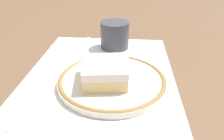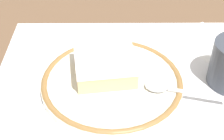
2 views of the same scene
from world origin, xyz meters
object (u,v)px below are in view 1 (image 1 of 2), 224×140
Objects in this scene: cake_slice at (105,72)px; sugar_packet at (10,120)px; napkin at (78,46)px; plate at (112,80)px; cup at (115,37)px; spoon at (126,59)px.

cake_slice is 2.07× the size of sugar_packet.
plate is at bearing 31.46° from napkin.
sugar_packet is (0.32, -0.15, -0.03)m from cup.
cake_slice is 0.10m from spoon.
cake_slice reaches higher than spoon.
plate is 2.18× the size of cake_slice.
spoon is at bearing 157.56° from cake_slice.
spoon is 0.12m from cup.
napkin is at bearing 172.44° from sugar_packet.
cake_slice is at bearing 27.03° from napkin.
plate is at bearing 2.58° from cup.
sugar_packet is at bearing -50.78° from cake_slice.
cake_slice reaches higher than napkin.
plate is 4.51× the size of sugar_packet.
cake_slice reaches higher than sugar_packet.
cup reaches higher than spoon.
cup is 0.62× the size of napkin.
plate is 1.80× the size of spoon.
sugar_packet is at bearing -7.56° from napkin.
plate reaches higher than napkin.
plate is 0.22m from napkin.
cake_slice is at bearing 129.22° from sugar_packet.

